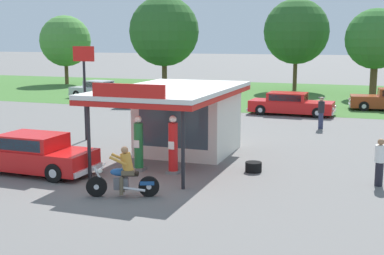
{
  "coord_description": "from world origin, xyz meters",
  "views": [
    {
      "loc": [
        7.45,
        -14.74,
        4.78
      ],
      "look_at": [
        0.82,
        3.78,
        1.4
      ],
      "focal_mm": 48.27,
      "sensor_mm": 36.0,
      "label": 1
    }
  ],
  "objects_px": {
    "gas_pump_offside": "(173,147)",
    "parked_car_back_row_far_right": "(290,104)",
    "parked_car_back_row_left": "(154,98)",
    "parked_car_back_row_far_left": "(100,91)",
    "featured_classic_sedan": "(31,154)",
    "motorcycle_with_rider": "(124,176)",
    "spare_tire_stack": "(253,167)",
    "bystander_strolling_foreground": "(321,112)",
    "bystander_admiring_sedan": "(380,161)",
    "gas_pump_nearside": "(139,145)",
    "roadside_pole_sign": "(84,76)"
  },
  "relations": [
    {
      "from": "parked_car_back_row_far_left",
      "to": "spare_tire_stack",
      "type": "xyz_separation_m",
      "value": [
        17.1,
        -18.83,
        -0.48
      ]
    },
    {
      "from": "parked_car_back_row_left",
      "to": "spare_tire_stack",
      "type": "distance_m",
      "value": 18.63
    },
    {
      "from": "parked_car_back_row_left",
      "to": "bystander_strolling_foreground",
      "type": "bearing_deg",
      "value": -22.71
    },
    {
      "from": "parked_car_back_row_left",
      "to": "parked_car_back_row_far_left",
      "type": "distance_m",
      "value": 7.35
    },
    {
      "from": "gas_pump_nearside",
      "to": "bystander_admiring_sedan",
      "type": "distance_m",
      "value": 8.38
    },
    {
      "from": "parked_car_back_row_far_left",
      "to": "gas_pump_offside",
      "type": "bearing_deg",
      "value": -54.23
    },
    {
      "from": "bystander_strolling_foreground",
      "to": "gas_pump_offside",
      "type": "bearing_deg",
      "value": -109.4
    },
    {
      "from": "parked_car_back_row_left",
      "to": "parked_car_back_row_far_right",
      "type": "distance_m",
      "value": 9.63
    },
    {
      "from": "parked_car_back_row_left",
      "to": "spare_tire_stack",
      "type": "height_order",
      "value": "parked_car_back_row_left"
    },
    {
      "from": "motorcycle_with_rider",
      "to": "parked_car_back_row_far_left",
      "type": "relative_size",
      "value": 0.39
    },
    {
      "from": "gas_pump_offside",
      "to": "spare_tire_stack",
      "type": "height_order",
      "value": "gas_pump_offside"
    },
    {
      "from": "bystander_admiring_sedan",
      "to": "parked_car_back_row_left",
      "type": "bearing_deg",
      "value": 133.69
    },
    {
      "from": "featured_classic_sedan",
      "to": "motorcycle_with_rider",
      "type": "bearing_deg",
      "value": -18.52
    },
    {
      "from": "parked_car_back_row_far_left",
      "to": "roadside_pole_sign",
      "type": "relative_size",
      "value": 1.22
    },
    {
      "from": "motorcycle_with_rider",
      "to": "parked_car_back_row_far_right",
      "type": "relative_size",
      "value": 0.39
    },
    {
      "from": "gas_pump_offside",
      "to": "bystander_strolling_foreground",
      "type": "relative_size",
      "value": 1.22
    },
    {
      "from": "featured_classic_sedan",
      "to": "bystander_admiring_sedan",
      "type": "bearing_deg",
      "value": 11.31
    },
    {
      "from": "parked_car_back_row_left",
      "to": "motorcycle_with_rider",
      "type": "bearing_deg",
      "value": -68.73
    },
    {
      "from": "featured_classic_sedan",
      "to": "gas_pump_nearside",
      "type": "bearing_deg",
      "value": 24.39
    },
    {
      "from": "parked_car_back_row_left",
      "to": "spare_tire_stack",
      "type": "relative_size",
      "value": 9.13
    },
    {
      "from": "gas_pump_nearside",
      "to": "spare_tire_stack",
      "type": "xyz_separation_m",
      "value": [
        4.04,
        1.18,
        -0.75
      ]
    },
    {
      "from": "gas_pump_nearside",
      "to": "gas_pump_offside",
      "type": "distance_m",
      "value": 1.36
    },
    {
      "from": "gas_pump_offside",
      "to": "parked_car_back_row_far_left",
      "type": "relative_size",
      "value": 0.39
    },
    {
      "from": "motorcycle_with_rider",
      "to": "spare_tire_stack",
      "type": "relative_size",
      "value": 3.57
    },
    {
      "from": "parked_car_back_row_far_right",
      "to": "spare_tire_stack",
      "type": "xyz_separation_m",
      "value": [
        1.04,
        -14.97,
        -0.48
      ]
    },
    {
      "from": "parked_car_back_row_far_right",
      "to": "bystander_admiring_sedan",
      "type": "distance_m",
      "value": 16.28
    },
    {
      "from": "bystander_admiring_sedan",
      "to": "bystander_strolling_foreground",
      "type": "relative_size",
      "value": 0.92
    },
    {
      "from": "featured_classic_sedan",
      "to": "parked_car_back_row_far_left",
      "type": "relative_size",
      "value": 0.92
    },
    {
      "from": "bystander_strolling_foreground",
      "to": "spare_tire_stack",
      "type": "distance_m",
      "value": 10.35
    },
    {
      "from": "parked_car_back_row_far_right",
      "to": "spare_tire_stack",
      "type": "bearing_deg",
      "value": -86.01
    },
    {
      "from": "parked_car_back_row_far_left",
      "to": "parked_car_back_row_left",
      "type": "bearing_deg",
      "value": -29.04
    },
    {
      "from": "parked_car_back_row_left",
      "to": "parked_car_back_row_far_right",
      "type": "relative_size",
      "value": 1.0
    },
    {
      "from": "featured_classic_sedan",
      "to": "parked_car_back_row_far_left",
      "type": "bearing_deg",
      "value": 113.76
    },
    {
      "from": "motorcycle_with_rider",
      "to": "parked_car_back_row_far_left",
      "type": "bearing_deg",
      "value": 121.26
    },
    {
      "from": "gas_pump_offside",
      "to": "parked_car_back_row_left",
      "type": "distance_m",
      "value": 18.28
    },
    {
      "from": "featured_classic_sedan",
      "to": "bystander_strolling_foreground",
      "type": "distance_m",
      "value": 15.79
    },
    {
      "from": "gas_pump_offside",
      "to": "spare_tire_stack",
      "type": "distance_m",
      "value": 3.03
    },
    {
      "from": "parked_car_back_row_far_right",
      "to": "spare_tire_stack",
      "type": "height_order",
      "value": "parked_car_back_row_far_right"
    },
    {
      "from": "gas_pump_offside",
      "to": "parked_car_back_row_far_right",
      "type": "xyz_separation_m",
      "value": [
        1.64,
        16.15,
        -0.31
      ]
    },
    {
      "from": "featured_classic_sedan",
      "to": "parked_car_back_row_left",
      "type": "bearing_deg",
      "value": 99.72
    },
    {
      "from": "gas_pump_offside",
      "to": "featured_classic_sedan",
      "type": "xyz_separation_m",
      "value": [
        -4.9,
        -1.6,
        -0.31
      ]
    },
    {
      "from": "bystander_admiring_sedan",
      "to": "spare_tire_stack",
      "type": "height_order",
      "value": "bystander_admiring_sedan"
    },
    {
      "from": "bystander_strolling_foreground",
      "to": "spare_tire_stack",
      "type": "height_order",
      "value": "bystander_strolling_foreground"
    },
    {
      "from": "motorcycle_with_rider",
      "to": "spare_tire_stack",
      "type": "height_order",
      "value": "motorcycle_with_rider"
    },
    {
      "from": "parked_car_back_row_left",
      "to": "parked_car_back_row_far_left",
      "type": "xyz_separation_m",
      "value": [
        -6.43,
        3.57,
        -0.05
      ]
    },
    {
      "from": "gas_pump_offside",
      "to": "roadside_pole_sign",
      "type": "xyz_separation_m",
      "value": [
        -6.24,
        4.39,
        2.09
      ]
    },
    {
      "from": "parked_car_back_row_far_right",
      "to": "featured_classic_sedan",
      "type": "bearing_deg",
      "value": -110.21
    },
    {
      "from": "parked_car_back_row_far_right",
      "to": "motorcycle_with_rider",
      "type": "bearing_deg",
      "value": -95.96
    },
    {
      "from": "gas_pump_offside",
      "to": "roadside_pole_sign",
      "type": "bearing_deg",
      "value": 144.84
    },
    {
      "from": "parked_car_back_row_left",
      "to": "bystander_strolling_foreground",
      "type": "height_order",
      "value": "bystander_strolling_foreground"
    }
  ]
}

